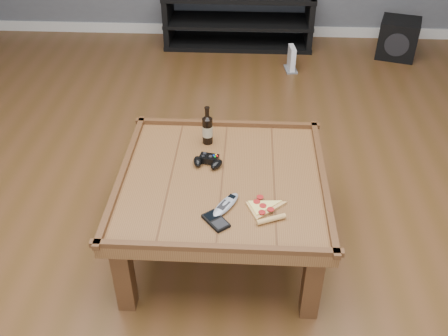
{
  "coord_description": "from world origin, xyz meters",
  "views": [
    {
      "loc": [
        0.11,
        -1.91,
        1.92
      ],
      "look_at": [
        0.01,
        -0.02,
        0.52
      ],
      "focal_mm": 40.0,
      "sensor_mm": 36.0,
      "label": 1
    }
  ],
  "objects_px": {
    "beer_bottle": "(207,129)",
    "subwoofer": "(398,38)",
    "media_console": "(238,20)",
    "game_controller": "(208,161)",
    "coffee_table": "(222,187)",
    "remote_control": "(226,205)",
    "game_console": "(291,60)",
    "smartphone": "(216,221)",
    "pizza_slice": "(264,209)"
  },
  "relations": [
    {
      "from": "subwoofer",
      "to": "pizza_slice",
      "type": "bearing_deg",
      "value": -97.56
    },
    {
      "from": "beer_bottle",
      "to": "subwoofer",
      "type": "xyz_separation_m",
      "value": [
        1.57,
        2.25,
        -0.37
      ]
    },
    {
      "from": "smartphone",
      "to": "remote_control",
      "type": "bearing_deg",
      "value": 30.86
    },
    {
      "from": "beer_bottle",
      "to": "remote_control",
      "type": "height_order",
      "value": "beer_bottle"
    },
    {
      "from": "coffee_table",
      "to": "remote_control",
      "type": "bearing_deg",
      "value": -82.81
    },
    {
      "from": "coffee_table",
      "to": "remote_control",
      "type": "distance_m",
      "value": 0.23
    },
    {
      "from": "pizza_slice",
      "to": "subwoofer",
      "type": "relative_size",
      "value": 0.66
    },
    {
      "from": "smartphone",
      "to": "game_console",
      "type": "xyz_separation_m",
      "value": [
        0.49,
        2.51,
        -0.36
      ]
    },
    {
      "from": "smartphone",
      "to": "game_console",
      "type": "bearing_deg",
      "value": 40.09
    },
    {
      "from": "beer_bottle",
      "to": "smartphone",
      "type": "distance_m",
      "value": 0.63
    },
    {
      "from": "game_controller",
      "to": "remote_control",
      "type": "height_order",
      "value": "game_controller"
    },
    {
      "from": "coffee_table",
      "to": "media_console",
      "type": "xyz_separation_m",
      "value": [
        0.0,
        2.75,
        -0.15
      ]
    },
    {
      "from": "game_controller",
      "to": "beer_bottle",
      "type": "bearing_deg",
      "value": 106.87
    },
    {
      "from": "remote_control",
      "to": "game_console",
      "type": "xyz_separation_m",
      "value": [
        0.46,
        2.41,
        -0.37
      ]
    },
    {
      "from": "coffee_table",
      "to": "beer_bottle",
      "type": "xyz_separation_m",
      "value": [
        -0.09,
        0.31,
        0.14
      ]
    },
    {
      "from": "media_console",
      "to": "smartphone",
      "type": "height_order",
      "value": "media_console"
    },
    {
      "from": "media_console",
      "to": "beer_bottle",
      "type": "height_order",
      "value": "beer_bottle"
    },
    {
      "from": "coffee_table",
      "to": "media_console",
      "type": "distance_m",
      "value": 2.75
    },
    {
      "from": "media_console",
      "to": "beer_bottle",
      "type": "distance_m",
      "value": 2.46
    },
    {
      "from": "game_controller",
      "to": "subwoofer",
      "type": "height_order",
      "value": "game_controller"
    },
    {
      "from": "coffee_table",
      "to": "smartphone",
      "type": "bearing_deg",
      "value": -91.8
    },
    {
      "from": "game_console",
      "to": "game_controller",
      "type": "bearing_deg",
      "value": -112.75
    },
    {
      "from": "media_console",
      "to": "smartphone",
      "type": "xyz_separation_m",
      "value": [
        -0.01,
        -3.07,
        0.21
      ]
    },
    {
      "from": "game_console",
      "to": "coffee_table",
      "type": "bearing_deg",
      "value": -110.12
    },
    {
      "from": "media_console",
      "to": "game_console",
      "type": "relative_size",
      "value": 6.44
    },
    {
      "from": "game_controller",
      "to": "game_console",
      "type": "xyz_separation_m",
      "value": [
        0.56,
        2.08,
        -0.37
      ]
    },
    {
      "from": "pizza_slice",
      "to": "smartphone",
      "type": "relative_size",
      "value": 1.96
    },
    {
      "from": "remote_control",
      "to": "subwoofer",
      "type": "bearing_deg",
      "value": 91.76
    },
    {
      "from": "media_console",
      "to": "beer_bottle",
      "type": "bearing_deg",
      "value": -92.22
    },
    {
      "from": "beer_bottle",
      "to": "subwoofer",
      "type": "distance_m",
      "value": 2.77
    },
    {
      "from": "subwoofer",
      "to": "game_console",
      "type": "bearing_deg",
      "value": -142.6
    },
    {
      "from": "beer_bottle",
      "to": "game_controller",
      "type": "relative_size",
      "value": 1.3
    },
    {
      "from": "remote_control",
      "to": "beer_bottle",
      "type": "bearing_deg",
      "value": 132.46
    },
    {
      "from": "media_console",
      "to": "game_controller",
      "type": "relative_size",
      "value": 8.56
    },
    {
      "from": "media_console",
      "to": "subwoofer",
      "type": "bearing_deg",
      "value": -7.52
    },
    {
      "from": "pizza_slice",
      "to": "smartphone",
      "type": "distance_m",
      "value": 0.23
    },
    {
      "from": "pizza_slice",
      "to": "game_console",
      "type": "relative_size",
      "value": 1.28
    },
    {
      "from": "coffee_table",
      "to": "game_controller",
      "type": "relative_size",
      "value": 6.3
    },
    {
      "from": "beer_bottle",
      "to": "smartphone",
      "type": "bearing_deg",
      "value": -82.27
    },
    {
      "from": "beer_bottle",
      "to": "game_console",
      "type": "xyz_separation_m",
      "value": [
        0.58,
        1.88,
        -0.44
      ]
    },
    {
      "from": "beer_bottle",
      "to": "game_console",
      "type": "distance_m",
      "value": 2.02
    },
    {
      "from": "smartphone",
      "to": "remote_control",
      "type": "height_order",
      "value": "remote_control"
    },
    {
      "from": "game_console",
      "to": "smartphone",
      "type": "bearing_deg",
      "value": -108.8
    },
    {
      "from": "game_console",
      "to": "subwoofer",
      "type": "bearing_deg",
      "value": 12.7
    },
    {
      "from": "media_console",
      "to": "subwoofer",
      "type": "relative_size",
      "value": 3.32
    },
    {
      "from": "pizza_slice",
      "to": "subwoofer",
      "type": "bearing_deg",
      "value": 42.39
    },
    {
      "from": "subwoofer",
      "to": "remote_control",
      "type": "bearing_deg",
      "value": -100.51
    },
    {
      "from": "game_controller",
      "to": "coffee_table",
      "type": "bearing_deg",
      "value": -41.52
    },
    {
      "from": "game_console",
      "to": "pizza_slice",
      "type": "bearing_deg",
      "value": -104.38
    },
    {
      "from": "coffee_table",
      "to": "remote_control",
      "type": "xyz_separation_m",
      "value": [
        0.03,
        -0.22,
        0.07
      ]
    }
  ]
}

